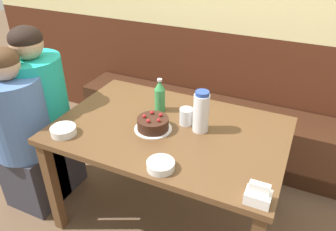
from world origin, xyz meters
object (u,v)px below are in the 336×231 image
(bowl_rice_small, at_px, (161,165))
(glass_water_tall, at_px, (186,116))
(bowl_soup_white, at_px, (63,131))
(person_pale_blue_shirt, at_px, (23,134))
(bench_seat, at_px, (210,128))
(person_teal_shirt, at_px, (43,115))
(birthday_cake, at_px, (153,124))
(soju_bottle, at_px, (160,96))
(napkin_holder, at_px, (258,195))
(water_pitcher, at_px, (201,112))

(bowl_rice_small, relative_size, glass_water_tall, 1.37)
(bowl_soup_white, xyz_separation_m, person_pale_blue_shirt, (-0.41, 0.05, -0.17))
(bowl_rice_small, relative_size, person_pale_blue_shirt, 0.12)
(bowl_rice_small, bearing_deg, bench_seat, 95.46)
(person_teal_shirt, bearing_deg, birthday_cake, 1.30)
(soju_bottle, xyz_separation_m, glass_water_tall, (0.21, -0.08, -0.05))
(bowl_rice_small, distance_m, glass_water_tall, 0.44)
(person_pale_blue_shirt, bearing_deg, bowl_rice_small, -4.69)
(bench_seat, bearing_deg, birthday_cake, -95.31)
(napkin_holder, xyz_separation_m, bowl_rice_small, (-0.48, 0.02, -0.02))
(soju_bottle, relative_size, person_pale_blue_shirt, 0.19)
(water_pitcher, height_order, glass_water_tall, water_pitcher)
(glass_water_tall, bearing_deg, person_teal_shirt, -171.25)
(water_pitcher, distance_m, person_teal_shirt, 1.13)
(person_teal_shirt, bearing_deg, water_pitcher, 6.54)
(glass_water_tall, relative_size, person_pale_blue_shirt, 0.09)
(water_pitcher, relative_size, napkin_holder, 2.27)
(bench_seat, bearing_deg, glass_water_tall, -84.65)
(bench_seat, bearing_deg, water_pitcher, -77.59)
(person_teal_shirt, bearing_deg, bench_seat, 44.07)
(bowl_soup_white, distance_m, person_pale_blue_shirt, 0.45)
(bowl_soup_white, bearing_deg, person_pale_blue_shirt, 173.56)
(bench_seat, height_order, person_pale_blue_shirt, person_pale_blue_shirt)
(soju_bottle, relative_size, bowl_soup_white, 1.52)
(napkin_holder, bearing_deg, bench_seat, 116.04)
(bowl_soup_white, xyz_separation_m, bowl_rice_small, (0.63, -0.04, -0.00))
(glass_water_tall, height_order, person_pale_blue_shirt, person_pale_blue_shirt)
(water_pitcher, bearing_deg, bench_seat, 102.41)
(glass_water_tall, xyz_separation_m, person_pale_blue_shirt, (-1.00, -0.35, -0.20))
(bench_seat, xyz_separation_m, napkin_holder, (0.59, -1.20, 0.53))
(napkin_holder, height_order, bowl_soup_white, napkin_holder)
(bowl_soup_white, bearing_deg, glass_water_tall, 33.64)
(bowl_rice_small, height_order, glass_water_tall, glass_water_tall)
(napkin_holder, bearing_deg, bowl_rice_small, 177.03)
(glass_water_tall, xyz_separation_m, person_teal_shirt, (-1.00, -0.15, -0.16))
(napkin_holder, bearing_deg, person_teal_shirt, 168.71)
(water_pitcher, distance_m, bowl_rice_small, 0.42)
(bench_seat, bearing_deg, bowl_rice_small, -84.54)
(water_pitcher, height_order, person_pale_blue_shirt, person_pale_blue_shirt)
(birthday_cake, height_order, bowl_rice_small, birthday_cake)
(person_teal_shirt, bearing_deg, napkin_holder, -11.29)
(water_pitcher, xyz_separation_m, glass_water_tall, (-0.10, 0.03, -0.07))
(water_pitcher, distance_m, soju_bottle, 0.33)
(glass_water_tall, relative_size, person_teal_shirt, 0.08)
(napkin_holder, relative_size, person_pale_blue_shirt, 0.09)
(bench_seat, relative_size, person_teal_shirt, 1.89)
(glass_water_tall, bearing_deg, bench_seat, 95.35)
(person_teal_shirt, bearing_deg, person_pale_blue_shirt, -90.00)
(water_pitcher, xyz_separation_m, soju_bottle, (-0.31, 0.11, -0.02))
(soju_bottle, relative_size, person_teal_shirt, 0.18)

